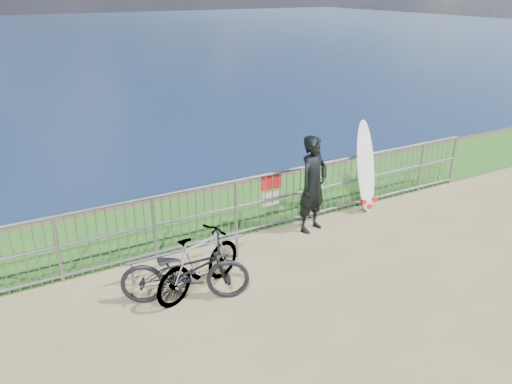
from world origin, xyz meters
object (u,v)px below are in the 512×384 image
surfboard (366,170)px  bicycle_near (185,271)px  surfer (313,184)px  bicycle_far (199,263)px

surfboard → bicycle_near: surfboard is taller
surfer → surfboard: surfboard is taller
surfboard → bicycle_far: size_ratio=1.15×
surfer → surfboard: 1.44m
surfer → bicycle_far: 2.79m
surfer → bicycle_near: surfer is taller
surfboard → surfer: bearing=-171.2°
surfboard → bicycle_near: (-4.29, -1.20, -0.37)m
surfer → bicycle_far: surfer is taller
bicycle_near → bicycle_far: bearing=-45.0°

